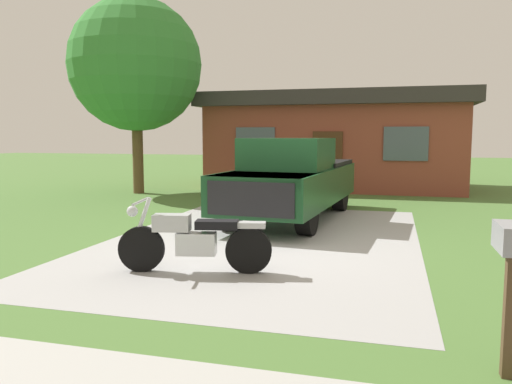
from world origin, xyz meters
The scene contains 6 objects.
ground_plane centered at (0.00, 0.00, 0.00)m, with size 80.00×80.00×0.00m, color #4D7535.
driveway_pad centered at (0.00, 0.00, 0.00)m, with size 5.64×8.61×0.01m, color #A7A7A7.
motorcycle centered at (-0.41, -2.43, 0.47)m, with size 2.19×0.81×1.09m.
pickup_truck centered at (0.05, 2.59, 0.95)m, with size 2.46×5.76×1.90m.
shade_tree centered at (-6.08, 6.45, 4.30)m, with size 4.42×4.42×6.52m.
neighbor_house centered at (0.17, 10.48, 1.79)m, with size 9.60×5.60×3.50m.
Camera 1 is at (2.31, -8.97, 1.95)m, focal length 35.17 mm.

